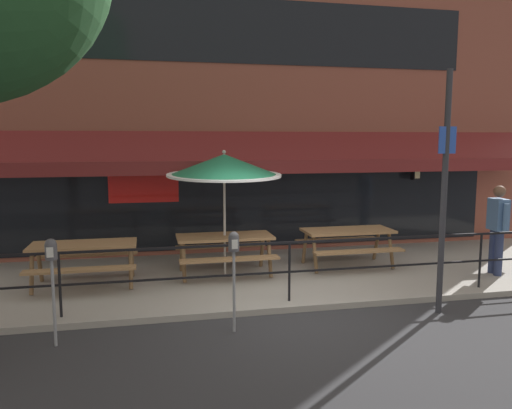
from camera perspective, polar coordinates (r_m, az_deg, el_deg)
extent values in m
plane|color=#2D2D30|center=(7.92, 4.41, -12.25)|extent=(120.00, 120.00, 0.00)
cube|color=#9E998E|center=(9.75, 1.00, -8.14)|extent=(15.00, 4.00, 0.10)
cube|color=brown|center=(11.62, -1.57, 11.52)|extent=(15.00, 0.50, 7.00)
cube|color=black|center=(11.59, -1.35, 19.22)|extent=(10.50, 0.02, 1.40)
cube|color=black|center=(11.41, -1.29, 0.79)|extent=(12.00, 0.02, 2.30)
cube|color=red|center=(11.15, -12.70, 2.01)|extent=(1.50, 0.02, 0.70)
cube|color=maroon|center=(10.81, -0.76, 6.54)|extent=(13.80, 0.92, 0.70)
cube|color=maroon|center=(10.32, -0.18, 4.28)|extent=(13.80, 0.08, 0.28)
cube|color=black|center=(12.69, 17.48, 4.20)|extent=(0.04, 0.28, 0.04)
cube|color=black|center=(12.58, 17.76, 3.34)|extent=(0.18, 0.18, 0.28)
cube|color=beige|center=(12.58, 17.76, 3.34)|extent=(0.13, 0.19, 0.20)
cylinder|color=black|center=(7.83, -21.51, -8.58)|extent=(0.04, 0.04, 0.95)
cylinder|color=black|center=(8.02, 3.83, -7.69)|extent=(0.04, 0.04, 0.95)
cylinder|color=black|center=(9.55, 24.24, -5.88)|extent=(0.04, 0.04, 0.95)
cube|color=black|center=(7.91, 3.86, -4.36)|extent=(13.80, 0.04, 0.04)
cube|color=black|center=(8.02, 3.83, -7.69)|extent=(13.80, 0.03, 0.03)
cube|color=#997047|center=(9.25, -19.11, -4.38)|extent=(1.80, 0.80, 0.05)
cube|color=#997047|center=(8.75, -19.47, -7.06)|extent=(1.80, 0.26, 0.04)
cube|color=#997047|center=(9.87, -18.65, -5.41)|extent=(1.80, 0.26, 0.04)
cylinder|color=brown|center=(8.95, -14.12, -6.99)|extent=(0.07, 0.30, 0.73)
cylinder|color=brown|center=(9.57, -14.01, -6.06)|extent=(0.07, 0.30, 0.73)
cylinder|color=brown|center=(9.15, -24.26, -7.12)|extent=(0.07, 0.30, 0.73)
cylinder|color=brown|center=(9.76, -23.50, -6.20)|extent=(0.07, 0.30, 0.73)
cube|color=#997047|center=(9.48, -3.59, -3.69)|extent=(1.80, 0.80, 0.05)
cube|color=#997047|center=(8.99, -3.01, -6.27)|extent=(1.80, 0.26, 0.04)
cube|color=#997047|center=(10.11, -4.08, -4.74)|extent=(1.80, 0.26, 0.04)
cylinder|color=brown|center=(9.41, 1.58, -6.07)|extent=(0.07, 0.30, 0.73)
cylinder|color=brown|center=(10.01, 0.69, -5.25)|extent=(0.07, 0.30, 0.73)
cylinder|color=brown|center=(9.17, -8.24, -6.51)|extent=(0.07, 0.30, 0.73)
cylinder|color=brown|center=(9.79, -8.52, -5.63)|extent=(0.07, 0.30, 0.73)
cube|color=#997047|center=(10.26, 10.44, -2.96)|extent=(1.80, 0.80, 0.05)
cube|color=#997047|center=(9.80, 11.71, -5.27)|extent=(1.80, 0.26, 0.04)
cube|color=#997047|center=(10.84, 9.22, -3.99)|extent=(1.80, 0.26, 0.04)
cylinder|color=brown|center=(10.38, 15.16, -5.05)|extent=(0.07, 0.30, 0.73)
cylinder|color=brown|center=(10.94, 13.62, -4.37)|extent=(0.07, 0.30, 0.73)
cylinder|color=brown|center=(9.76, 6.76, -5.63)|extent=(0.07, 0.30, 0.73)
cylinder|color=brown|center=(10.35, 5.60, -4.87)|extent=(0.07, 0.30, 0.73)
cylinder|color=#B7B2A8|center=(9.42, -3.62, -1.24)|extent=(0.04, 0.04, 2.30)
cone|color=#1E6B47|center=(9.32, -3.66, 4.55)|extent=(2.10, 2.11, 0.47)
cylinder|color=white|center=(9.34, -3.65, 3.38)|extent=(2.14, 2.14, 0.11)
sphere|color=#B7B2A8|center=(9.32, -3.67, 6.02)|extent=(0.07, 0.07, 0.07)
cylinder|color=navy|center=(10.53, 25.99, -5.04)|extent=(0.15, 0.15, 0.86)
cylinder|color=navy|center=(10.70, 25.46, -4.82)|extent=(0.15, 0.15, 0.86)
cube|color=#4C709E|center=(10.50, 25.94, -1.03)|extent=(0.30, 0.43, 0.60)
cylinder|color=#4C709E|center=(10.28, 26.65, -1.40)|extent=(0.10, 0.10, 0.54)
cylinder|color=#4C709E|center=(10.72, 25.24, -0.99)|extent=(0.10, 0.10, 0.54)
sphere|color=brown|center=(10.45, 26.08, 1.36)|extent=(0.22, 0.22, 0.22)
cylinder|color=gray|center=(7.03, -22.10, -10.41)|extent=(0.04, 0.04, 1.15)
cylinder|color=#4C4C51|center=(6.86, -22.38, -5.02)|extent=(0.15, 0.15, 0.20)
sphere|color=#4C4C51|center=(6.84, -22.42, -4.20)|extent=(0.14, 0.14, 0.14)
cube|color=silver|center=(6.78, -22.50, -5.08)|extent=(0.08, 0.01, 0.13)
cylinder|color=gray|center=(7.00, -2.53, -9.93)|extent=(0.04, 0.04, 1.15)
cylinder|color=#4C4C51|center=(6.83, -2.56, -4.52)|extent=(0.15, 0.15, 0.20)
sphere|color=#4C4C51|center=(6.81, -2.56, -3.70)|extent=(0.14, 0.14, 0.14)
cube|color=silver|center=(6.75, -2.44, -4.57)|extent=(0.08, 0.01, 0.13)
cylinder|color=#2D2D33|center=(8.03, 20.69, 1.10)|extent=(0.09, 0.09, 3.69)
cube|color=blue|center=(7.97, 21.03, 6.89)|extent=(0.28, 0.02, 0.40)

